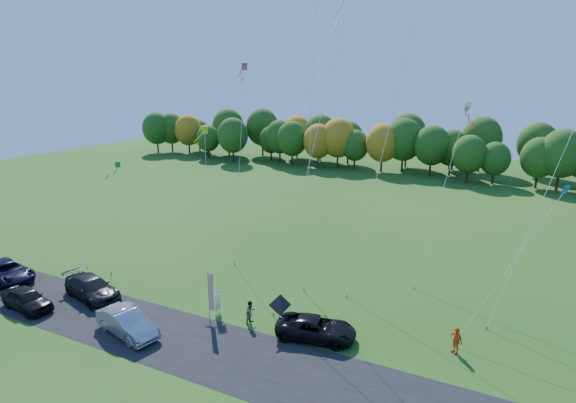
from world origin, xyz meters
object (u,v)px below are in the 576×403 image
at_px(black_suv, 316,328).
at_px(feather_flag, 210,291).
at_px(person_east, 456,340).
at_px(silver_sedan, 127,322).

relative_size(black_suv, feather_flag, 1.41).
height_order(black_suv, person_east, person_east).
bearing_deg(silver_sedan, feather_flag, -32.65).
relative_size(silver_sedan, person_east, 2.94).
relative_size(person_east, feather_flag, 0.47).
distance_m(black_suv, person_east, 8.45).
bearing_deg(person_east, silver_sedan, -117.61).
distance_m(black_suv, silver_sedan, 12.16).
height_order(person_east, feather_flag, feather_flag).
bearing_deg(feather_flag, silver_sedan, -135.91).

